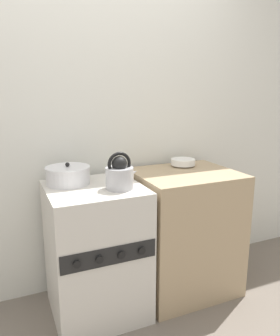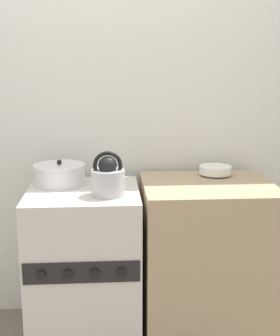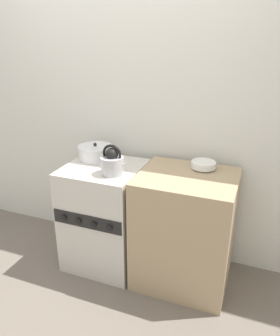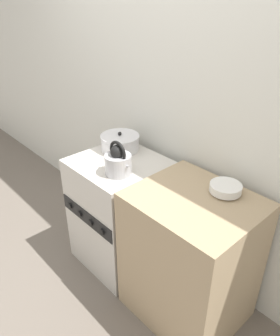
{
  "view_description": "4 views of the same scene",
  "coord_description": "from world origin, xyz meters",
  "views": [
    {
      "loc": [
        -0.52,
        -1.63,
        1.47
      ],
      "look_at": [
        0.33,
        0.32,
        0.96
      ],
      "focal_mm": 35.0,
      "sensor_mm": 36.0,
      "label": 1
    },
    {
      "loc": [
        0.14,
        -2.12,
        1.55
      ],
      "look_at": [
        0.3,
        0.28,
        1.0
      ],
      "focal_mm": 50.0,
      "sensor_mm": 36.0,
      "label": 2
    },
    {
      "loc": [
        1.14,
        -1.83,
        1.84
      ],
      "look_at": [
        0.32,
        0.28,
        0.92
      ],
      "focal_mm": 35.0,
      "sensor_mm": 36.0,
      "label": 3
    },
    {
      "loc": [
        1.58,
        -0.95,
        1.95
      ],
      "look_at": [
        0.24,
        0.28,
        0.93
      ],
      "focal_mm": 35.0,
      "sensor_mm": 36.0,
      "label": 4
    }
  ],
  "objects": [
    {
      "name": "kettle",
      "position": [
        0.14,
        0.19,
        0.97
      ],
      "size": [
        0.21,
        0.17,
        0.23
      ],
      "color": "#B2B2B7",
      "rests_on": "stove"
    },
    {
      "name": "counter",
      "position": [
        0.68,
        0.3,
        0.45
      ],
      "size": [
        0.71,
        0.61,
        0.9
      ],
      "color": "tan",
      "rests_on": "ground_plane"
    },
    {
      "name": "wall_back",
      "position": [
        0.0,
        0.68,
        1.25
      ],
      "size": [
        7.0,
        0.06,
        2.5
      ],
      "color": "silver",
      "rests_on": "ground_plane"
    },
    {
      "name": "cooking_pot",
      "position": [
        -0.13,
        0.42,
        0.94
      ],
      "size": [
        0.29,
        0.29,
        0.14
      ],
      "color": "silver",
      "rests_on": "stove"
    },
    {
      "name": "stove",
      "position": [
        0.0,
        0.29,
        0.44
      ],
      "size": [
        0.6,
        0.61,
        0.88
      ],
      "color": "beige",
      "rests_on": "ground_plane"
    },
    {
      "name": "enamel_bowl",
      "position": [
        0.75,
        0.47,
        0.94
      ],
      "size": [
        0.18,
        0.18,
        0.06
      ],
      "color": "white",
      "rests_on": "counter"
    }
  ]
}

